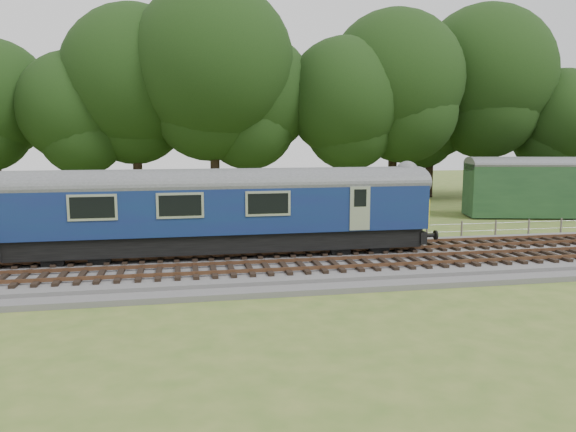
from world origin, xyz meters
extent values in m
plane|color=#496926|center=(0.00, 0.00, 0.00)|extent=(120.00, 120.00, 0.00)
cube|color=#4C4C4F|center=(0.00, 0.00, 0.17)|extent=(70.00, 7.00, 0.35)
cube|color=brown|center=(0.00, 0.68, 0.49)|extent=(66.50, 0.07, 0.14)
cube|color=brown|center=(0.00, 2.12, 0.49)|extent=(66.50, 0.07, 0.14)
cube|color=brown|center=(0.00, -2.32, 0.49)|extent=(66.50, 0.07, 0.14)
cube|color=brown|center=(0.00, -0.88, 0.49)|extent=(66.50, 0.07, 0.14)
cube|color=black|center=(-5.02, 1.40, 1.06)|extent=(17.46, 2.52, 0.85)
cube|color=navy|center=(-5.02, 1.40, 2.48)|extent=(18.00, 2.80, 2.05)
cube|color=yellow|center=(4.00, 1.40, 2.11)|extent=(0.06, 2.74, 1.30)
cube|color=black|center=(0.98, 1.40, 0.86)|extent=(2.60, 2.00, 0.55)
cube|color=black|center=(-11.02, 1.40, 0.86)|extent=(2.60, 2.00, 0.55)
cube|color=#1A3B1F|center=(20.98, 16.69, 1.15)|extent=(3.65, 3.65, 2.30)
cube|color=black|center=(20.98, 16.69, 2.39)|extent=(4.01, 4.01, 0.18)
camera|label=1|loc=(-6.74, -22.95, 5.60)|focal=35.00mm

